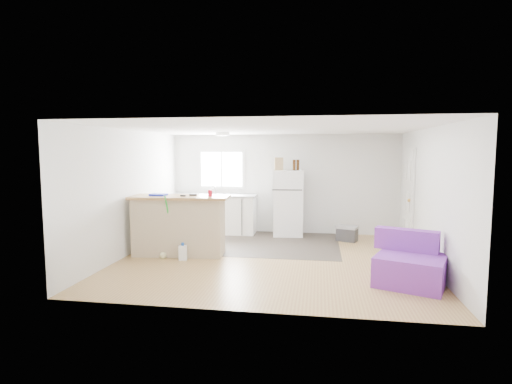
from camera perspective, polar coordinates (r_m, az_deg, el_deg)
room at (r=7.31m, az=2.22°, el=-0.41°), size 5.51×5.01×2.41m
vinyl_zone at (r=8.83m, az=-1.55°, el=-7.20°), size 4.05×2.50×0.00m
window at (r=10.00m, az=-4.93°, el=3.27°), size 1.18×0.06×0.98m
interior_door at (r=9.01m, az=20.91°, el=-0.77°), size 0.11×0.92×2.10m
ceiling_fixture at (r=8.67m, az=-4.78°, el=8.24°), size 0.30×0.30×0.07m
kitchen_cabinets at (r=9.84m, az=-6.11°, el=-3.04°), size 2.13×0.70×1.23m
peninsula at (r=7.85m, az=-10.92°, el=-4.63°), size 1.91×0.85×1.15m
refrigerator at (r=9.48m, az=4.60°, el=-1.57°), size 0.74×0.71×1.55m
cooler at (r=9.16m, az=12.88°, el=-5.77°), size 0.53×0.45×0.34m
purple_seat at (r=6.53m, az=21.11°, el=-9.73°), size 1.21×1.20×0.78m
cleaner_jug at (r=7.53m, az=-10.41°, el=-8.50°), size 0.17×0.13×0.32m
mop at (r=7.69m, az=-12.83°, el=-7.54°), size 0.23×0.33×1.20m
red_cup at (r=7.58m, az=-6.57°, el=-0.16°), size 0.11×0.11×0.12m
blue_tray at (r=7.89m, az=-13.77°, el=-0.36°), size 0.31×0.24×0.04m
tool_a at (r=7.74m, az=-8.97°, el=-0.40°), size 0.15×0.07×0.03m
tool_b at (r=7.64m, az=-10.40°, el=-0.52°), size 0.10×0.05×0.03m
cardboard_box at (r=9.41m, az=3.28°, el=4.04°), size 0.22×0.14×0.30m
bottle_left at (r=9.33m, az=5.48°, el=3.85°), size 0.08×0.08×0.25m
bottle_right at (r=9.41m, az=5.99°, el=3.86°), size 0.09×0.09×0.25m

